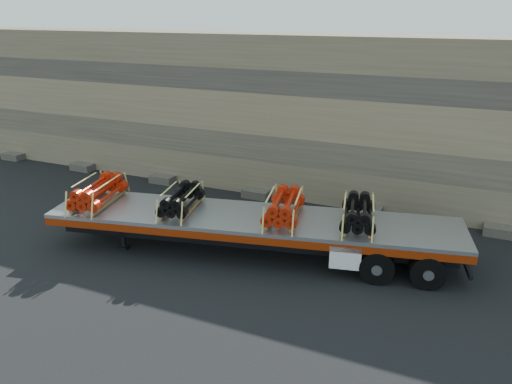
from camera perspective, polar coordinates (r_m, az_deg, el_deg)
ground at (r=17.47m, az=2.81°, el=-7.00°), size 120.00×120.00×0.00m
rock_wall at (r=22.21m, az=9.12°, el=8.29°), size 44.00×3.00×7.00m
trailer at (r=17.17m, az=-0.49°, el=-4.90°), size 14.18×5.52×1.39m
bundle_front at (r=18.68m, az=-17.60°, el=-0.06°), size 1.65×2.57×0.84m
bundle_midfront at (r=17.41m, az=-8.54°, el=-0.93°), size 1.47×2.29×0.75m
bundle_midrear at (r=16.55m, az=3.22°, el=-1.76°), size 1.59×2.47×0.81m
bundle_rear at (r=16.40m, az=11.60°, el=-2.44°), size 1.52×2.36×0.77m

